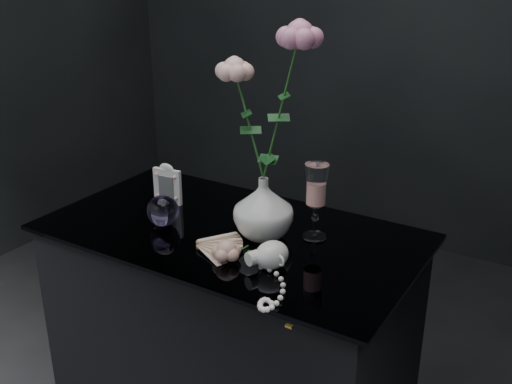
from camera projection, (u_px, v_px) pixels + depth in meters
The scene contains 9 objects.
table at pixel (232, 343), 1.82m from camera, with size 1.05×0.58×0.76m.
vase at pixel (263, 208), 1.61m from camera, with size 0.16×0.16×0.17m, color white.
wine_glass at pixel (316, 202), 1.59m from camera, with size 0.06×0.06×0.21m, color white, non-canonical shape.
picture_frame at pixel (167, 183), 1.83m from camera, with size 0.10×0.07×0.13m, color white, non-canonical shape.
paperweight at pixel (163, 211), 1.69m from camera, with size 0.09×0.09×0.09m, color #9179C5, non-canonical shape.
paper_fan at pixel (199, 244), 1.57m from camera, with size 0.23×0.18×0.02m, color #FAE7C8, non-canonical shape.
loose_rose at pixel (227, 250), 1.50m from camera, with size 0.13×0.17×0.06m, color #E1A591, non-canonical shape.
pearl_jar at pixel (272, 254), 1.47m from camera, with size 0.25×0.26×0.07m, color white, non-canonical shape.
roses at pixel (268, 99), 1.49m from camera, with size 0.26×0.12×0.47m.
Camera 1 is at (0.85, -1.20, 1.49)m, focal length 42.00 mm.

